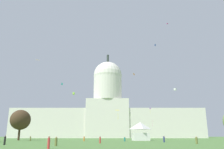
% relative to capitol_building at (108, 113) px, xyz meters
% --- Properties ---
extents(capitol_building, '(143.77, 22.51, 65.90)m').
position_rel_capitol_building_xyz_m(capitol_building, '(0.00, 0.00, 0.00)').
color(capitol_building, silver).
rests_on(capitol_building, ground_plane).
extents(event_tent, '(6.35, 6.54, 6.42)m').
position_rel_capitol_building_xyz_m(event_tent, '(13.66, -92.21, -15.37)').
color(event_tent, white).
rests_on(event_tent, ground_plane).
extents(tree_west_near, '(10.19, 10.56, 11.49)m').
position_rel_capitol_building_xyz_m(tree_west_near, '(-32.14, -86.49, -11.02)').
color(tree_west_near, '#42301E').
rests_on(tree_west_near, ground_plane).
extents(person_olive_back_center, '(0.46, 0.46, 1.63)m').
position_rel_capitol_building_xyz_m(person_olive_back_center, '(-23.62, -98.04, -17.91)').
color(person_olive_back_center, olive).
rests_on(person_olive_back_center, ground_plane).
extents(person_olive_near_tent, '(0.59, 0.59, 1.59)m').
position_rel_capitol_building_xyz_m(person_olive_near_tent, '(-6.11, -135.90, -17.93)').
color(person_olive_near_tent, olive).
rests_on(person_olive_near_tent, ground_plane).
extents(person_black_front_left, '(0.45, 0.45, 1.73)m').
position_rel_capitol_building_xyz_m(person_black_front_left, '(-16.89, -131.42, -17.85)').
color(person_black_front_left, black).
rests_on(person_black_front_left, ground_plane).
extents(person_red_lawn_far_right, '(0.45, 0.45, 1.64)m').
position_rel_capitol_building_xyz_m(person_red_lawn_far_right, '(-4.98, -144.74, -17.88)').
color(person_red_lawn_far_right, red).
rests_on(person_red_lawn_far_right, ground_plane).
extents(person_navy_near_tree_east, '(0.44, 0.44, 1.71)m').
position_rel_capitol_building_xyz_m(person_navy_near_tree_east, '(17.30, -113.31, -17.87)').
color(person_navy_near_tree_east, navy).
rests_on(person_navy_near_tree_east, ground_plane).
extents(person_teal_deep_crowd, '(0.53, 0.53, 1.48)m').
position_rel_capitol_building_xyz_m(person_teal_deep_crowd, '(7.38, -102.92, -17.99)').
color(person_teal_deep_crowd, '#1E757A').
rests_on(person_teal_deep_crowd, ground_plane).
extents(person_red_lawn_far_left, '(0.47, 0.47, 1.59)m').
position_rel_capitol_building_xyz_m(person_red_lawn_far_left, '(0.70, -122.04, -17.91)').
color(person_red_lawn_far_left, red).
rests_on(person_red_lawn_far_left, ground_plane).
extents(person_orange_mid_right, '(0.41, 0.41, 1.63)m').
position_rel_capitol_building_xyz_m(person_orange_mid_right, '(-5.57, -100.28, -17.91)').
color(person_orange_mid_right, orange).
rests_on(person_orange_mid_right, ground_plane).
extents(person_olive_mid_left, '(0.60, 0.60, 1.64)m').
position_rel_capitol_building_xyz_m(person_olive_mid_left, '(21.40, -126.01, -17.92)').
color(person_olive_mid_left, olive).
rests_on(person_olive_mid_left, ground_plane).
extents(kite_lime_mid, '(1.05, 1.10, 1.16)m').
position_rel_capitol_building_xyz_m(kite_lime_mid, '(-17.00, -56.85, 4.78)').
color(kite_lime_mid, '#8CD133').
extents(kite_yellow_low, '(1.73, 1.18, 2.94)m').
position_rel_capitol_building_xyz_m(kite_yellow_low, '(5.53, -95.20, -8.81)').
color(kite_yellow_low, yellow).
extents(kite_magenta_high, '(1.25, 1.31, 0.29)m').
position_rel_capitol_building_xyz_m(kite_magenta_high, '(31.93, -71.45, 37.42)').
color(kite_magenta_high, '#D1339E').
extents(kite_violet_mid, '(0.73, 0.77, 3.64)m').
position_rel_capitol_building_xyz_m(kite_violet_mid, '(28.83, -24.53, 0.52)').
color(kite_violet_mid, purple).
extents(kite_turquoise_mid, '(1.22, 1.28, 1.44)m').
position_rel_capitol_building_xyz_m(kite_turquoise_mid, '(-27.50, -39.12, 14.00)').
color(kite_turquoise_mid, teal).
extents(kite_white_mid, '(1.49, 1.49, 1.08)m').
position_rel_capitol_building_xyz_m(kite_white_mid, '(36.27, -60.28, 6.32)').
color(kite_white_mid, white).
extents(kite_blue_high, '(0.65, 0.65, 1.14)m').
position_rel_capitol_building_xyz_m(kite_blue_high, '(28.66, -52.61, 34.23)').
color(kite_blue_high, blue).
extents(kite_black_low, '(0.41, 0.63, 2.33)m').
position_rel_capitol_building_xyz_m(kite_black_low, '(14.56, -35.78, -3.51)').
color(kite_black_low, black).
extents(kite_gold_mid, '(1.73, 1.27, 0.39)m').
position_rel_capitol_building_xyz_m(kite_gold_mid, '(-27.04, -88.01, 12.59)').
color(kite_gold_mid, gold).
extents(kite_pink_low, '(1.52, 1.21, 2.77)m').
position_rel_capitol_building_xyz_m(kite_pink_low, '(27.63, -37.28, -8.95)').
color(kite_pink_low, pink).
extents(kite_orange_mid, '(0.73, 0.73, 0.98)m').
position_rel_capitol_building_xyz_m(kite_orange_mid, '(13.18, -78.97, 9.45)').
color(kite_orange_mid, orange).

